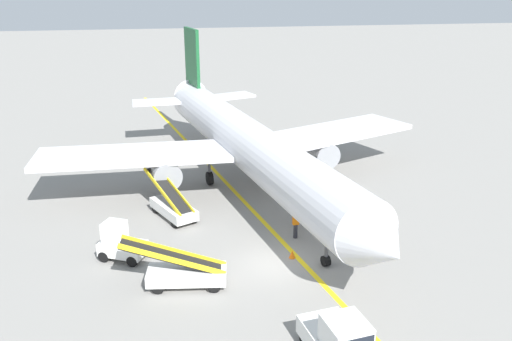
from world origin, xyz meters
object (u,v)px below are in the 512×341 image
Objects in this scene: airliner at (245,142)px; ground_crew_wing_walker at (306,212)px; safety_cone_nose_right at (292,254)px; belt_loader_aft_hold at (184,271)px; ground_crew_marshaller at (296,223)px; safety_cone_nose_left at (295,184)px; baggage_cart_loaded at (372,217)px; baggage_tug_near_wing at (120,243)px; belt_loader_forward_hold at (172,205)px.

ground_crew_wing_walker is (2.43, -7.07, -2.51)m from airliner.
ground_crew_wing_walker is at bearing 63.65° from safety_cone_nose_right.
airliner is 13.65m from belt_loader_aft_hold.
safety_cone_nose_left is (2.12, 7.78, -0.69)m from ground_crew_marshaller.
baggage_cart_loaded is at bearing -49.60° from airliner.
ground_crew_wing_walker is at bearing -99.88° from safety_cone_nose_left.
ground_crew_marshaller is at bearing -80.46° from airliner.
baggage_cart_loaded is 7.51m from safety_cone_nose_left.
safety_cone_nose_right is (-1.80, -3.64, -0.69)m from ground_crew_wing_walker.
baggage_tug_near_wing is 9.17m from safety_cone_nose_right.
belt_loader_forward_hold is 8.32m from ground_crew_wing_walker.
belt_loader_forward_hold is at bearing 58.28° from baggage_tug_near_wing.
belt_loader_forward_hold is (-5.35, -4.13, -2.64)m from airliner.
safety_cone_nose_left is at bearing 74.74° from ground_crew_marshaller.
baggage_tug_near_wing is 14.89m from baggage_cart_loaded.
safety_cone_nose_left is (11.90, 8.31, -0.71)m from baggage_tug_near_wing.
belt_loader_forward_hold is 8.90m from safety_cone_nose_right.
safety_cone_nose_right is (0.63, -10.71, -3.20)m from airliner.
airliner is 8.93m from ground_crew_marshaller.
airliner is 11.19m from safety_cone_nose_right.
airliner is 6.93× the size of belt_loader_forward_hold.
belt_loader_aft_hold is at bearing -149.69° from ground_crew_marshaller.
baggage_tug_near_wing is 1.61× the size of ground_crew_marshaller.
airliner is 20.71× the size of ground_crew_wing_walker.
ground_crew_wing_walker is 3.86× the size of safety_cone_nose_right.
belt_loader_forward_hold is 8.04m from ground_crew_marshaller.
baggage_tug_near_wing is 0.53× the size of belt_loader_aft_hold.
baggage_cart_loaded is 2.10× the size of ground_crew_marshaller.
belt_loader_aft_hold is at bearing -89.05° from belt_loader_forward_hold.
ground_crew_marshaller is 8.10m from safety_cone_nose_left.
ground_crew_wing_walker is at bearing -20.65° from belt_loader_forward_hold.
belt_loader_forward_hold is 0.99× the size of belt_loader_aft_hold.
baggage_tug_near_wing is at bearing -145.06° from safety_cone_nose_left.
ground_crew_marshaller is at bearing 3.09° from baggage_tug_near_wing.
belt_loader_aft_hold is at bearing -46.96° from baggage_tug_near_wing.
baggage_cart_loaded is at bearing 9.71° from ground_crew_marshaller.
ground_crew_marshaller is at bearing 30.31° from belt_loader_aft_hold.
safety_cone_nose_right is at bearing -151.92° from baggage_cart_loaded.
belt_loader_forward_hold reaches higher than ground_crew_wing_walker.
belt_loader_forward_hold is at bearing 147.46° from ground_crew_marshaller.
baggage_tug_near_wing is at bearing -132.91° from airliner.
belt_loader_forward_hold is 2.99× the size of ground_crew_wing_walker.
baggage_cart_loaded is (14.81, 1.39, -0.46)m from baggage_tug_near_wing.
ground_crew_wing_walker is 6.53m from safety_cone_nose_left.
belt_loader_aft_hold is at bearing -157.89° from baggage_cart_loaded.
ground_crew_wing_walker is at bearing 34.57° from belt_loader_aft_hold.
belt_loader_forward_hold is at bearing 163.68° from baggage_cart_loaded.
baggage_tug_near_wing is 14.53m from safety_cone_nose_left.
belt_loader_aft_hold reaches higher than safety_cone_nose_left.
belt_loader_forward_hold reaches higher than safety_cone_nose_right.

